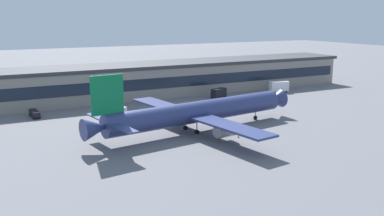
% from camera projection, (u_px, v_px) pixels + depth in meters
% --- Properties ---
extents(ground_plane, '(600.00, 600.00, 0.00)m').
position_uv_depth(ground_plane, '(222.00, 125.00, 113.19)').
color(ground_plane, slate).
extents(terminal_building, '(162.75, 19.97, 11.61)m').
position_uv_depth(terminal_building, '(151.00, 79.00, 154.81)').
color(terminal_building, gray).
rests_on(terminal_building, ground_plane).
extents(airliner, '(60.26, 51.90, 16.06)m').
position_uv_depth(airliner, '(196.00, 112.00, 106.42)').
color(airliner, navy).
rests_on(airliner, ground_plane).
extents(catering_truck, '(7.55, 3.83, 4.15)m').
position_uv_depth(catering_truck, '(279.00, 86.00, 160.90)').
color(catering_truck, white).
rests_on(catering_truck, ground_plane).
extents(follow_me_car, '(3.87, 4.76, 1.85)m').
position_uv_depth(follow_me_car, '(119.00, 109.00, 127.43)').
color(follow_me_car, white).
rests_on(follow_me_car, ground_plane).
extents(stair_truck, '(6.46, 4.38, 3.55)m').
position_uv_depth(stair_truck, '(219.00, 93.00, 148.98)').
color(stair_truck, black).
rests_on(stair_truck, ground_plane).
extents(belt_loader, '(2.41, 6.51, 1.95)m').
position_uv_depth(belt_loader, '(35.00, 113.00, 121.53)').
color(belt_loader, black).
rests_on(belt_loader, ground_plane).
extents(traffic_cone_0, '(0.52, 0.52, 0.65)m').
position_uv_depth(traffic_cone_0, '(238.00, 136.00, 101.40)').
color(traffic_cone_0, '#F2590C').
rests_on(traffic_cone_0, ground_plane).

